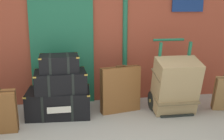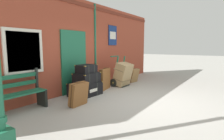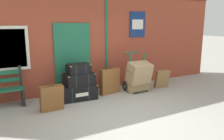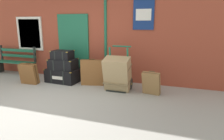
{
  "view_description": "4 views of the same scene",
  "coord_description": "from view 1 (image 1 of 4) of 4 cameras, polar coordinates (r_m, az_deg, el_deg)",
  "views": [
    {
      "loc": [
        -0.36,
        -2.7,
        1.82
      ],
      "look_at": [
        0.36,
        1.56,
        0.79
      ],
      "focal_mm": 46.38,
      "sensor_mm": 36.0,
      "label": 1
    },
    {
      "loc": [
        -4.65,
        -2.1,
        1.58
      ],
      "look_at": [
        0.87,
        1.74,
        0.69
      ],
      "focal_mm": 28.83,
      "sensor_mm": 36.0,
      "label": 2
    },
    {
      "loc": [
        -2.47,
        -3.89,
        2.09
      ],
      "look_at": [
        0.57,
        1.75,
        0.74
      ],
      "focal_mm": 35.7,
      "sensor_mm": 36.0,
      "label": 3
    },
    {
      "loc": [
        2.97,
        -3.43,
        1.83
      ],
      "look_at": [
        1.21,
        1.7,
        0.54
      ],
      "focal_mm": 32.04,
      "sensor_mm": 36.0,
      "label": 4
    }
  ],
  "objects": [
    {
      "name": "steamer_trunk_middle",
      "position": [
        4.68,
        -10.12,
        -2.15
      ],
      "size": [
        0.83,
        0.58,
        0.33
      ],
      "color": "black",
      "rests_on": "steamer_trunk_base"
    },
    {
      "name": "steamer_trunk_base",
      "position": [
        4.83,
        -10.42,
        -6.29
      ],
      "size": [
        1.05,
        0.72,
        0.43
      ],
      "color": "black",
      "rests_on": "ground"
    },
    {
      "name": "suitcase_charcoal",
      "position": [
        4.83,
        1.67,
        -3.87
      ],
      "size": [
        0.69,
        0.29,
        0.81
      ],
      "color": "brown",
      "rests_on": "ground"
    },
    {
      "name": "large_brown_trunk",
      "position": [
        4.82,
        12.4,
        -3.06
      ],
      "size": [
        0.7,
        0.64,
        0.96
      ],
      "color": "tan",
      "rests_on": "ground"
    },
    {
      "name": "porters_trolley",
      "position": [
        5.03,
        11.55,
        -4.78
      ],
      "size": [
        0.71,
        0.58,
        1.2
      ],
      "color": "black",
      "rests_on": "ground"
    },
    {
      "name": "brick_facade",
      "position": [
        5.31,
        -5.99,
        10.95
      ],
      "size": [
        10.4,
        0.35,
        3.2
      ],
      "color": "#9E422D",
      "rests_on": "ground"
    },
    {
      "name": "steamer_trunk_top",
      "position": [
        4.62,
        -10.39,
        1.32
      ],
      "size": [
        0.62,
        0.46,
        0.27
      ],
      "color": "black",
      "rests_on": "steamer_trunk_middle"
    }
  ]
}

